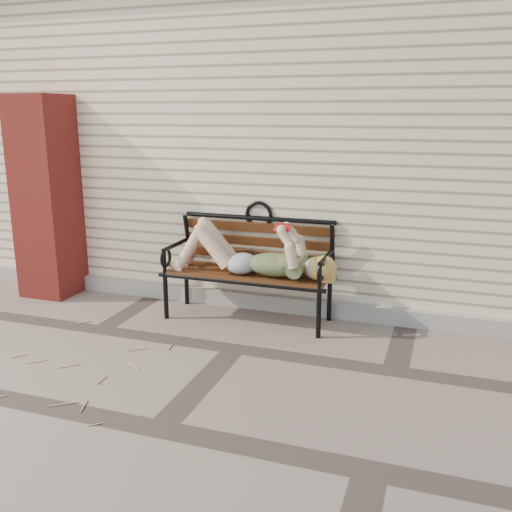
% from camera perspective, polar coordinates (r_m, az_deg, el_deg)
% --- Properties ---
extents(ground, '(80.00, 80.00, 0.00)m').
position_cam_1_polar(ground, '(4.61, -2.12, -9.26)').
color(ground, '#78665D').
rests_on(ground, ground).
extents(house_wall, '(8.00, 4.00, 3.00)m').
position_cam_1_polar(house_wall, '(7.11, 6.66, 11.47)').
color(house_wall, beige).
rests_on(house_wall, ground).
extents(foundation_strip, '(8.00, 0.10, 0.15)m').
position_cam_1_polar(foundation_strip, '(5.43, 1.56, -4.66)').
color(foundation_strip, '#A6A296').
rests_on(foundation_strip, ground).
extents(brick_pillar, '(0.50, 0.50, 2.00)m').
position_cam_1_polar(brick_pillar, '(6.11, -20.19, 5.53)').
color(brick_pillar, '#A82D26').
rests_on(brick_pillar, ground).
extents(garden_bench, '(1.61, 0.64, 1.04)m').
position_cam_1_polar(garden_bench, '(5.14, -0.52, 0.14)').
color(garden_bench, black).
rests_on(garden_bench, ground).
extents(reading_woman, '(1.52, 0.34, 0.48)m').
position_cam_1_polar(reading_woman, '(5.01, -0.87, 0.17)').
color(reading_woman, '#0A434B').
rests_on(reading_woman, ground).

